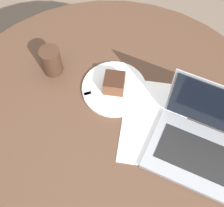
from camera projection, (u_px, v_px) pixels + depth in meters
name	position (u px, v px, depth m)	size (l,w,h in m)	color
ground_plane	(111.00, 185.00, 1.68)	(12.00, 12.00, 0.00)	#6B5B4C
dining_table	(110.00, 144.00, 1.17)	(1.25, 1.25, 0.71)	#4C3323
paper_document	(155.00, 122.00, 1.07)	(0.36, 0.27, 0.00)	white
plate	(114.00, 88.00, 1.13)	(0.23, 0.23, 0.01)	white
cake_slice	(114.00, 83.00, 1.10)	(0.08, 0.08, 0.06)	brown
fork	(102.00, 90.00, 1.12)	(0.11, 0.15, 0.00)	silver
coffee_glass	(51.00, 61.00, 1.13)	(0.07, 0.07, 0.11)	#3D2619
laptop	(203.00, 143.00, 0.99)	(0.27, 0.34, 0.25)	gray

